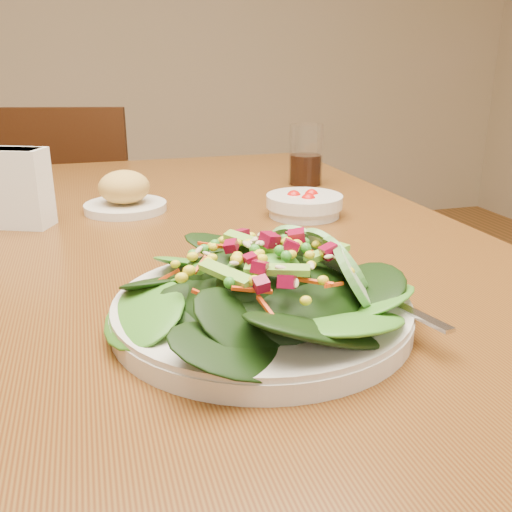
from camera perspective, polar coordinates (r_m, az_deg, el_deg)
name	(u,v)px	position (r m, az deg, el deg)	size (l,w,h in m)	color
dining_table	(188,297)	(0.91, -6.84, -4.10)	(0.90, 1.40, 0.75)	brown
chair_far	(82,231)	(1.98, -17.02, 2.40)	(0.49, 0.49, 0.87)	black
salad_plate	(271,292)	(0.58, 1.55, -3.58)	(0.31, 0.31, 0.09)	silver
bread_plate	(125,195)	(1.03, -13.00, 6.00)	(0.14, 0.14, 0.07)	silver
tomato_bowl	(304,205)	(0.98, 4.85, 5.13)	(0.13, 0.13, 0.04)	silver
drinking_glass	(306,159)	(1.23, 5.00, 9.64)	(0.07, 0.07, 0.13)	silver
napkin_holder	(17,186)	(0.98, -22.80, 6.47)	(0.11, 0.09, 0.12)	white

